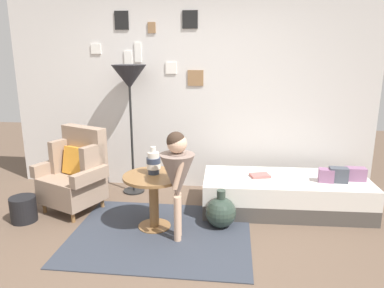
{
  "coord_description": "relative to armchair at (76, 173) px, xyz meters",
  "views": [
    {
      "loc": [
        0.59,
        -2.88,
        1.84
      ],
      "look_at": [
        0.15,
        0.95,
        0.85
      ],
      "focal_mm": 34.25,
      "sensor_mm": 36.0,
      "label": 1
    }
  ],
  "objects": [
    {
      "name": "ground_plane",
      "position": [
        1.23,
        -1.01,
        -0.44
      ],
      "size": [
        12.0,
        12.0,
        0.0
      ],
      "primitive_type": "plane",
      "color": "brown"
    },
    {
      "name": "gallery_wall",
      "position": [
        1.23,
        0.94,
        0.86
      ],
      "size": [
        4.8,
        0.12,
        2.6
      ],
      "color": "silver",
      "rests_on": "ground"
    },
    {
      "name": "rug",
      "position": [
        1.11,
        -0.53,
        -0.43
      ],
      "size": [
        1.82,
        1.48,
        0.01
      ],
      "primitive_type": "cube",
      "color": "#333842",
      "rests_on": "ground"
    },
    {
      "name": "armchair",
      "position": [
        0.0,
        0.0,
        0.0
      ],
      "size": [
        0.89,
        0.8,
        0.97
      ],
      "color": "olive",
      "rests_on": "ground"
    },
    {
      "name": "daybed",
      "position": [
        2.45,
        0.23,
        -0.24
      ],
      "size": [
        1.92,
        0.85,
        0.4
      ],
      "color": "#4C4742",
      "rests_on": "ground"
    },
    {
      "name": "pillow_head",
      "position": [
        3.22,
        0.24,
        0.04
      ],
      "size": [
        0.22,
        0.12,
        0.15
      ],
      "primitive_type": "cube",
      "rotation": [
        0.0,
        0.0,
        -0.02
      ],
      "color": "gray",
      "rests_on": "daybed"
    },
    {
      "name": "pillow_mid",
      "position": [
        3.01,
        0.16,
        0.05
      ],
      "size": [
        0.2,
        0.13,
        0.17
      ],
      "primitive_type": "cube",
      "rotation": [
        0.0,
        0.0,
        -0.05
      ],
      "color": "#474C56",
      "rests_on": "daybed"
    },
    {
      "name": "pillow_back",
      "position": [
        2.88,
        0.15,
        0.04
      ],
      "size": [
        0.17,
        0.14,
        0.15
      ],
      "primitive_type": "cube",
      "rotation": [
        0.0,
        0.0,
        -0.1
      ],
      "color": "gray",
      "rests_on": "daybed"
    },
    {
      "name": "side_table",
      "position": [
        1.01,
        -0.38,
        -0.01
      ],
      "size": [
        0.63,
        0.63,
        0.59
      ],
      "color": "olive",
      "rests_on": "ground"
    },
    {
      "name": "vase_striped",
      "position": [
        1.01,
        -0.33,
        0.27
      ],
      "size": [
        0.15,
        0.15,
        0.29
      ],
      "color": "#2D384C",
      "rests_on": "side_table"
    },
    {
      "name": "floor_lamp",
      "position": [
        0.52,
        0.59,
        1.02
      ],
      "size": [
        0.43,
        0.43,
        1.67
      ],
      "color": "black",
      "rests_on": "ground"
    },
    {
      "name": "person_child",
      "position": [
        1.3,
        -0.6,
        0.26
      ],
      "size": [
        0.34,
        0.34,
        1.1
      ],
      "color": "#D8AD8E",
      "rests_on": "ground"
    },
    {
      "name": "book_on_daybed",
      "position": [
        2.15,
        0.24,
        -0.02
      ],
      "size": [
        0.26,
        0.22,
        0.03
      ],
      "primitive_type": "cube",
      "rotation": [
        0.0,
        0.0,
        0.3
      ],
      "color": "#B86763",
      "rests_on": "daybed"
    },
    {
      "name": "demijohn_near",
      "position": [
        1.72,
        -0.29,
        -0.27
      ],
      "size": [
        0.33,
        0.33,
        0.41
      ],
      "color": "#2D3D33",
      "rests_on": "ground"
    },
    {
      "name": "magazine_basket",
      "position": [
        -0.46,
        -0.4,
        -0.3
      ],
      "size": [
        0.28,
        0.28,
        0.28
      ],
      "primitive_type": "cylinder",
      "color": "black",
      "rests_on": "ground"
    }
  ]
}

